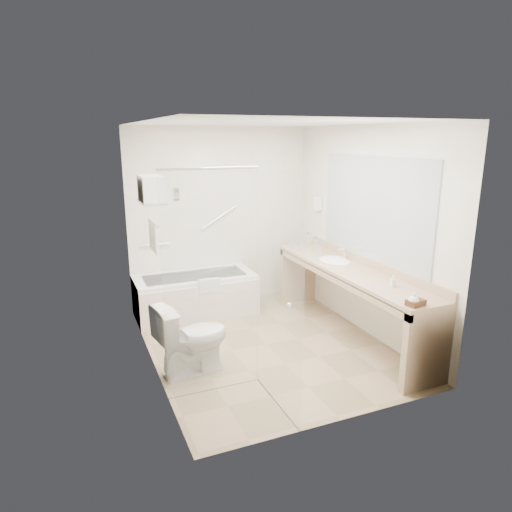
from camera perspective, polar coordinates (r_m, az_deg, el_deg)
name	(u,v)px	position (r m, az deg, el deg)	size (l,w,h in m)	color
floor	(266,344)	(5.45, 1.24, -10.97)	(3.20, 3.20, 0.00)	#9D8261
ceiling	(267,123)	(4.91, 1.41, 16.32)	(2.60, 3.20, 0.10)	silver
wall_back	(221,217)	(6.50, -4.44, 4.84)	(2.60, 0.10, 2.50)	silver
wall_front	(349,282)	(3.68, 11.49, -3.21)	(2.60, 0.10, 2.50)	silver
wall_left	(147,252)	(4.67, -13.41, 0.53)	(0.10, 3.20, 2.50)	silver
wall_right	(365,231)	(5.68, 13.41, 3.02)	(0.10, 3.20, 2.50)	silver
bathtub	(196,295)	(6.28, -7.56, -4.83)	(1.60, 0.73, 0.59)	white
grab_bar_short	(155,245)	(6.30, -12.50, 1.41)	(0.03, 0.03, 0.40)	silver
grab_bar_long	(218,218)	(6.45, -4.75, 4.75)	(0.03, 0.03, 0.60)	silver
shower_enclosure	(244,289)	(4.03, -1.56, -4.10)	(0.96, 0.91, 2.11)	silver
towel_shelf	(151,196)	(4.94, -12.95, 7.27)	(0.24, 0.55, 0.81)	silver
vanity_counter	(350,286)	(5.56, 11.63, -3.64)	(0.55, 2.70, 0.95)	tan
sink	(334,262)	(5.84, 9.78, -0.80)	(0.40, 0.52, 0.14)	white
faucet	(345,253)	(5.89, 11.02, 0.38)	(0.03, 0.03, 0.14)	silver
mirror	(373,209)	(5.50, 14.43, 5.77)	(0.02, 2.00, 1.20)	#A6A9B2
hairdryer_unit	(318,204)	(6.48, 7.71, 6.51)	(0.08, 0.10, 0.18)	silver
toilet	(192,338)	(4.77, -7.98, -10.13)	(0.42, 0.76, 0.74)	white
amenity_basket	(416,303)	(4.48, 19.33, -5.52)	(0.17, 0.11, 0.06)	#4B301B
soap_bottle_a	(393,284)	(4.95, 16.71, -3.38)	(0.05, 0.12, 0.05)	silver
soap_bottle_b	(414,301)	(4.45, 19.09, -5.28)	(0.11, 0.14, 0.11)	silver
water_bottle_left	(308,240)	(6.44, 6.52, 1.94)	(0.06, 0.06, 0.21)	silver
water_bottle_mid	(319,249)	(5.98, 7.91, 0.86)	(0.06, 0.06, 0.20)	silver
water_bottle_right	(315,245)	(6.21, 7.43, 1.40)	(0.06, 0.06, 0.21)	silver
drinking_glass_near	(291,245)	(6.41, 4.43, 1.42)	(0.06, 0.06, 0.08)	silver
drinking_glass_far	(302,244)	(6.42, 5.74, 1.51)	(0.08, 0.08, 0.10)	silver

